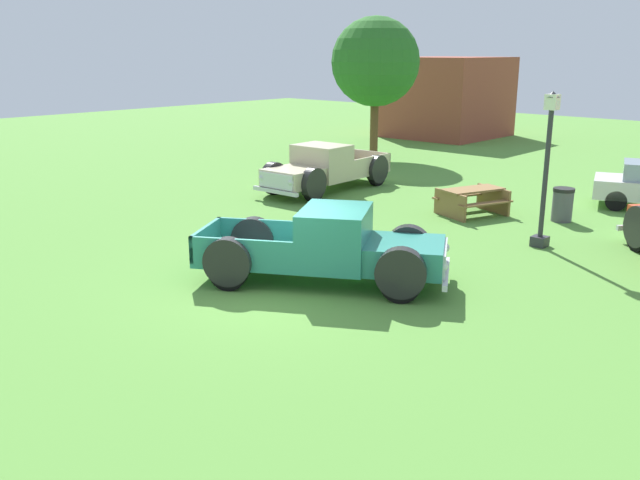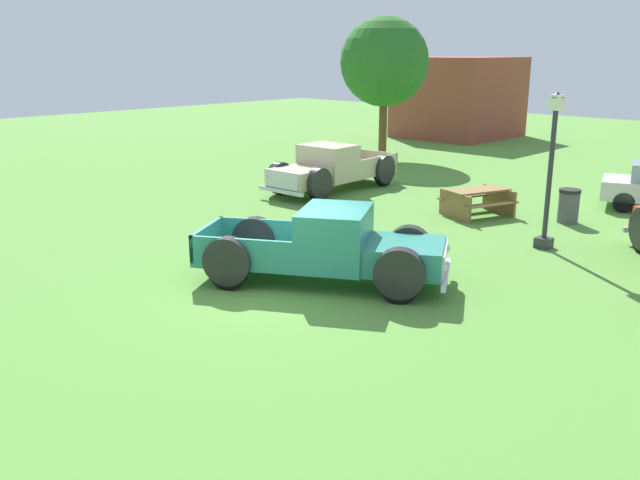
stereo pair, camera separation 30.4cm
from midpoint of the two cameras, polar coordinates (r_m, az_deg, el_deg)
name	(u,v)px [view 2 (the right image)]	position (r m, az deg, el deg)	size (l,w,h in m)	color
ground_plane	(285,287)	(13.86, -2.34, -4.00)	(80.00, 80.00, 0.00)	#548C38
pickup_truck_foreground	(338,248)	(13.89, 2.12, -0.69)	(5.35, 4.18, 1.57)	#2D8475
pickup_truck_behind_left	(327,169)	(23.09, 0.95, 5.95)	(2.23, 5.28, 1.59)	#C6B793
lamp_post_near	(550,168)	(17.10, 19.29, 5.73)	(0.36, 0.36, 3.75)	#2D2D33
picnic_table	(478,199)	(20.28, 13.53, 3.38)	(2.01, 2.20, 0.78)	olive
trash_can	(569,206)	(20.18, 20.58, 2.71)	(0.59, 0.59, 0.95)	#4C4C51
oak_tree_east	(384,62)	(30.64, 5.73, 14.66)	(3.86, 3.86, 6.10)	brown
brick_pavilion	(459,97)	(38.97, 11.82, 11.66)	(5.28, 5.85, 4.29)	brown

